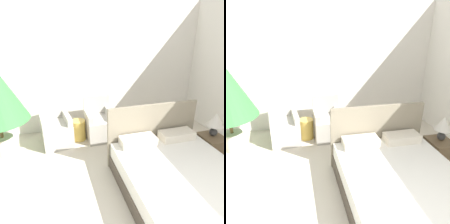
% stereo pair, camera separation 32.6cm
% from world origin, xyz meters
% --- Properties ---
extents(wall_back, '(10.00, 0.06, 2.90)m').
position_xyz_m(wall_back, '(0.00, 4.02, 1.45)').
color(wall_back, white).
rests_on(wall_back, ground_plane).
extents(bed, '(1.66, 2.19, 1.10)m').
position_xyz_m(bed, '(0.72, 1.27, 0.27)').
color(bed, '#4C4238').
rests_on(bed, ground_plane).
extents(armchair_near_window_left, '(0.66, 0.73, 0.88)m').
position_xyz_m(armchair_near_window_left, '(-0.93, 3.38, 0.29)').
color(armchair_near_window_left, '#B7B2A8').
rests_on(armchair_near_window_left, ground_plane).
extents(armchair_near_window_right, '(0.60, 0.68, 0.88)m').
position_xyz_m(armchair_near_window_right, '(-0.00, 3.38, 0.29)').
color(armchair_near_window_right, '#B7B2A8').
rests_on(armchair_near_window_right, ground_plane).
extents(nightstand, '(0.40, 0.47, 0.46)m').
position_xyz_m(nightstand, '(1.81, 1.99, 0.23)').
color(nightstand, brown).
rests_on(nightstand, ground_plane).
extents(table_lamp, '(0.32, 0.32, 0.44)m').
position_xyz_m(table_lamp, '(1.83, 2.02, 0.75)').
color(table_lamp, '#333333').
rests_on(table_lamp, nightstand).
extents(side_table, '(0.30, 0.30, 0.45)m').
position_xyz_m(side_table, '(-0.46, 3.41, 0.22)').
color(side_table, gold).
rests_on(side_table, ground_plane).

